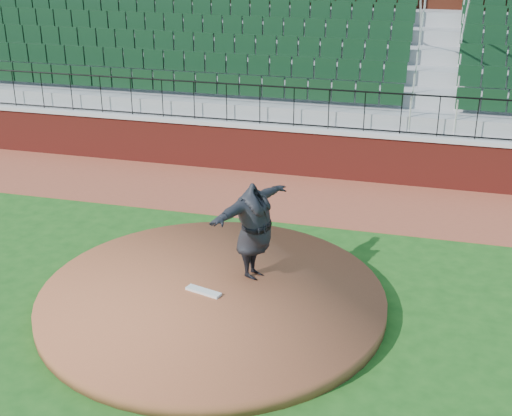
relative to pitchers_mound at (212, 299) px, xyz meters
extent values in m
plane|color=#1A4D16|center=(0.41, -0.06, -0.12)|extent=(90.00, 90.00, 0.00)
cube|color=brown|center=(0.41, 5.34, -0.12)|extent=(34.00, 3.20, 0.01)
cube|color=maroon|center=(0.41, 6.94, 0.47)|extent=(34.00, 0.35, 1.20)
cube|color=#B7B7B7|center=(0.41, 6.94, 1.12)|extent=(34.00, 0.45, 0.10)
cube|color=maroon|center=(0.41, 12.47, 2.62)|extent=(34.00, 0.50, 5.50)
cylinder|color=brown|center=(0.00, 0.00, 0.00)|extent=(6.03, 6.03, 0.25)
cube|color=silver|center=(-0.14, -0.04, 0.15)|extent=(0.68, 0.34, 0.04)
imported|color=black|center=(0.56, 0.75, 1.03)|extent=(1.32, 2.29, 1.81)
camera|label=1|loc=(3.41, -9.95, 6.16)|focal=48.50mm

